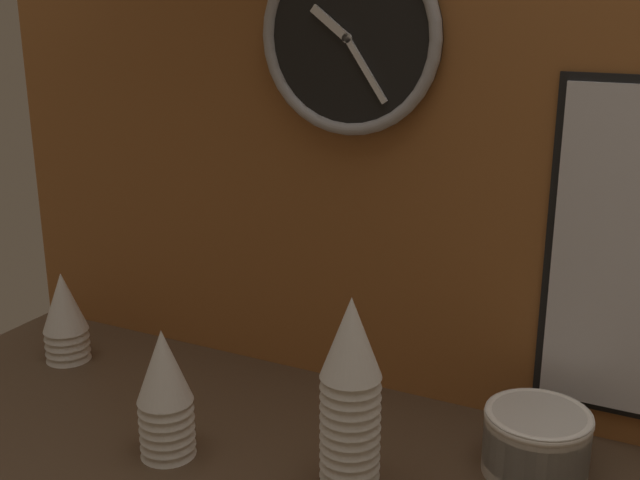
{
  "coord_description": "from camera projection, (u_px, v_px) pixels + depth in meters",
  "views": [
    {
      "loc": [
        0.44,
        -0.92,
        0.66
      ],
      "look_at": [
        -0.04,
        0.04,
        0.33
      ],
      "focal_mm": 45.0,
      "sensor_mm": 36.0,
      "label": 1
    }
  ],
  "objects": [
    {
      "name": "wall_tiled_back",
      "position": [
        410.0,
        83.0,
        1.24
      ],
      "size": [
        1.6,
        0.03,
        1.05
      ],
      "color": "#A3602D",
      "rests_on": "ground_plane"
    },
    {
      "name": "wall_clock",
      "position": [
        349.0,
        38.0,
        1.24
      ],
      "size": [
        0.3,
        0.03,
        0.3
      ],
      "color": "black"
    },
    {
      "name": "cup_stack_far_left",
      "position": [
        65.0,
        317.0,
        1.48
      ],
      "size": [
        0.08,
        0.08,
        0.17
      ],
      "color": "white",
      "rests_on": "ground_plane"
    },
    {
      "name": "ground_plane",
      "position": [
        334.0,
        475.0,
        1.18
      ],
      "size": [
        1.6,
        0.56,
        0.04
      ],
      "primitive_type": "cube",
      "color": "#4C3826"
    },
    {
      "name": "cup_stack_center_right",
      "position": [
        350.0,
        399.0,
        1.06
      ],
      "size": [
        0.08,
        0.08,
        0.29
      ],
      "color": "white",
      "rests_on": "ground_plane"
    },
    {
      "name": "cup_stack_center_left",
      "position": [
        165.0,
        393.0,
        1.17
      ],
      "size": [
        0.08,
        0.08,
        0.2
      ],
      "color": "white",
      "rests_on": "ground_plane"
    },
    {
      "name": "bowl_stack_right",
      "position": [
        536.0,
        441.0,
        1.14
      ],
      "size": [
        0.15,
        0.15,
        0.1
      ],
      "color": "beige",
      "rests_on": "ground_plane"
    }
  ]
}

